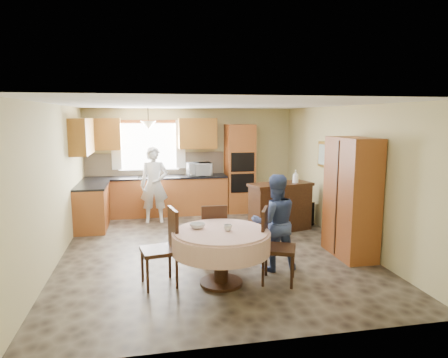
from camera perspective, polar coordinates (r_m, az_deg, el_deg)
name	(u,v)px	position (r m, az deg, el deg)	size (l,w,h in m)	color
floor	(211,249)	(7.13, -1.88, -9.95)	(5.00, 6.00, 0.01)	brown
ceiling	(210,105)	(6.75, -1.99, 10.57)	(5.00, 6.00, 0.01)	white
wall_back	(191,160)	(9.78, -4.76, 2.67)	(5.00, 0.02, 2.50)	tan
wall_front	(260,225)	(3.96, 5.11, -6.53)	(5.00, 0.02, 2.50)	tan
wall_left	(56,183)	(6.89, -22.91, -0.59)	(0.02, 6.00, 2.50)	tan
wall_right	(345,175)	(7.63, 16.93, 0.58)	(0.02, 6.00, 2.50)	tan
window	(149,147)	(9.67, -10.69, 4.56)	(1.40, 0.03, 1.10)	white
curtain_left	(116,145)	(9.64, -15.17, 4.69)	(0.22, 0.02, 1.15)	white
curtain_right	(181,144)	(9.65, -6.22, 4.95)	(0.22, 0.02, 1.15)	white
base_cab_back	(157,197)	(9.55, -9.57, -2.49)	(3.30, 0.60, 0.88)	#B3652F
counter_back	(156,177)	(9.47, -9.64, 0.24)	(3.30, 0.64, 0.04)	black
base_cab_left	(92,207)	(8.74, -18.30, -3.88)	(0.60, 1.20, 0.88)	#B3652F
counter_left	(91,186)	(8.65, -18.45, -0.90)	(0.64, 1.20, 0.04)	black
backsplash	(156,164)	(9.72, -9.73, 2.12)	(3.30, 0.02, 0.55)	tan
wall_cab_left	(102,134)	(9.55, -17.08, 6.14)	(0.85, 0.33, 0.72)	#A56F29
wall_cab_right	(198,133)	(9.58, -3.80, 6.52)	(0.90, 0.33, 0.72)	#A56F29
wall_cab_side	(82,136)	(8.56, -19.68, 5.75)	(0.33, 1.20, 0.72)	#A56F29
oven_tower	(240,168)	(9.69, 2.24, 1.51)	(0.66, 0.62, 2.12)	#B3652F
oven_upper	(243,162)	(9.37, 2.69, 2.42)	(0.56, 0.01, 0.45)	black
oven_lower	(243,183)	(9.44, 2.67, -0.60)	(0.56, 0.01, 0.45)	black
pendant	(148,125)	(9.16, -10.75, 7.59)	(0.36, 0.36, 0.18)	beige
sideboard	(280,208)	(8.22, 8.03, -4.16)	(1.28, 0.53, 0.92)	#3C2010
space_heater	(304,214)	(8.71, 11.34, -4.90)	(0.37, 0.26, 0.50)	black
cupboard	(351,198)	(6.89, 17.73, -2.55)	(0.52, 1.03, 1.97)	#B3652F
dining_table	(221,242)	(5.53, -0.40, -9.05)	(1.35, 1.35, 0.77)	#3C2010
chair_left	(165,243)	(5.59, -8.44, -9.07)	(0.53, 0.53, 1.06)	#3C2010
chair_back	(213,231)	(6.30, -1.52, -7.45)	(0.43, 0.43, 0.96)	#3C2010
chair_right	(273,242)	(5.66, 6.98, -8.91)	(0.60, 0.60, 1.05)	#3C2010
framed_picture	(325,155)	(8.28, 14.28, 3.36)	(0.06, 0.63, 0.52)	gold
microwave	(199,169)	(9.47, -3.59, 1.42)	(0.56, 0.38, 0.31)	silver
person_sink	(154,185)	(8.84, -9.93, -0.83)	(0.61, 0.40, 1.66)	silver
person_dining	(275,222)	(6.08, 7.25, -6.16)	(0.71, 0.55, 1.46)	#374779
bowl_sideboard	(261,186)	(8.00, 5.28, -0.94)	(0.20, 0.20, 0.05)	#B2B2B2
bottle_sideboard	(296,178)	(8.21, 10.19, 0.18)	(0.12, 0.12, 0.32)	silver
cup_table	(228,228)	(5.45, 0.56, -6.97)	(0.11, 0.11, 0.09)	#B2B2B2
bowl_table	(197,226)	(5.59, -3.83, -6.69)	(0.21, 0.21, 0.07)	#B2B2B2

